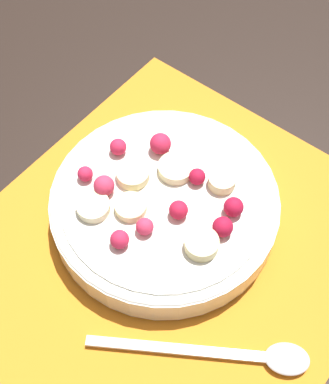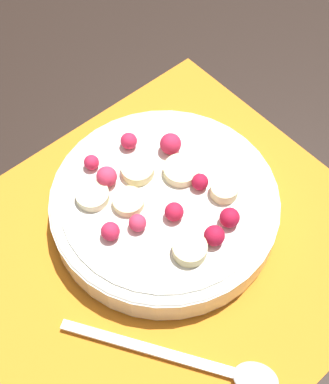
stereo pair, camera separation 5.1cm
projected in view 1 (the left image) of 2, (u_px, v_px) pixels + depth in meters
name	position (u px, v px, depth m)	size (l,w,h in m)	color
ground_plane	(167.00, 255.00, 0.52)	(3.00, 3.00, 0.00)	black
placemat	(167.00, 253.00, 0.52)	(0.41, 0.36, 0.01)	orange
fruit_bowl	(164.00, 203.00, 0.52)	(0.22, 0.22, 0.06)	silver
spoon	(243.00, 355.00, 0.46)	(0.12, 0.17, 0.01)	silver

